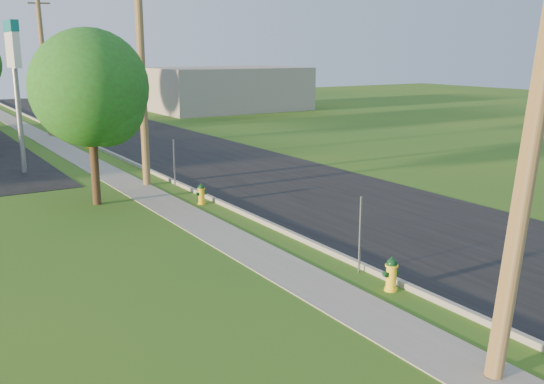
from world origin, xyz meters
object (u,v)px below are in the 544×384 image
object	(u,v)px
tree_verge	(93,93)
hydrant_near	(391,274)
utility_pole_mid	(141,66)
hydrant_mid	(201,194)
utility_pole_near	(538,98)
price_pylon	(13,53)
hydrant_far	(88,143)
utility_pole_far	(44,62)

from	to	relation	value
tree_verge	hydrant_near	bearing A→B (deg)	-74.18
utility_pole_mid	hydrant_mid	distance (m)	6.23
tree_verge	utility_pole_near	bearing A→B (deg)	-80.42
utility_pole_mid	tree_verge	distance (m)	3.58
utility_pole_mid	price_pylon	size ratio (longest dim) A/B	1.43
utility_pole_near	hydrant_near	world-z (taller)	utility_pole_near
utility_pole_mid	price_pylon	bearing A→B (deg)	125.34
utility_pole_mid	hydrant_near	world-z (taller)	utility_pole_mid
tree_verge	hydrant_mid	bearing A→B (deg)	-31.54
price_pylon	tree_verge	bearing A→B (deg)	-80.90
utility_pole_near	utility_pole_mid	size ratio (longest dim) A/B	0.97
utility_pole_near	utility_pole_mid	xyz separation A→B (m)	(-0.00, 18.00, 0.15)
tree_verge	hydrant_near	xyz separation A→B (m)	(3.37, -11.89, -3.69)
tree_verge	utility_pole_mid	bearing A→B (deg)	40.03
price_pylon	hydrant_far	size ratio (longest dim) A/B	9.91
hydrant_mid	price_pylon	bearing A→B (deg)	114.57
tree_verge	price_pylon	bearing A→B (deg)	99.10
utility_pole_near	hydrant_near	distance (m)	5.90
hydrant_far	hydrant_near	bearing A→B (deg)	-89.84
utility_pole_far	tree_verge	world-z (taller)	utility_pole_far
utility_pole_near	hydrant_mid	distance (m)	14.50
utility_pole_mid	utility_pole_far	world-z (taller)	utility_pole_mid
utility_pole_near	hydrant_mid	xyz separation A→B (m)	(0.53, 13.80, -4.42)
utility_pole_mid	hydrant_mid	size ratio (longest dim) A/B	12.58
hydrant_far	hydrant_mid	bearing A→B (deg)	-90.39
utility_pole_near	hydrant_far	xyz separation A→B (m)	(0.64, 29.11, -4.47)
utility_pole_far	hydrant_far	size ratio (longest dim) A/B	13.75
price_pylon	tree_verge	xyz separation A→B (m)	(1.24, -7.74, -1.34)
hydrant_near	hydrant_mid	world-z (taller)	hydrant_near
utility_pole_near	price_pylon	bearing A→B (deg)	99.42
hydrant_mid	hydrant_far	size ratio (longest dim) A/B	1.13
utility_pole_far	hydrant_near	bearing A→B (deg)	-88.74
utility_pole_near	hydrant_far	distance (m)	29.46
utility_pole_near	utility_pole_far	size ratio (longest dim) A/B	1.00
hydrant_mid	hydrant_far	world-z (taller)	hydrant_mid
hydrant_near	hydrant_far	xyz separation A→B (m)	(-0.07, 25.24, -0.07)
utility_pole_far	tree_verge	size ratio (longest dim) A/B	1.49
utility_pole_near	tree_verge	distance (m)	16.00
hydrant_far	utility_pole_far	bearing A→B (deg)	95.28
price_pylon	tree_verge	distance (m)	7.95
utility_pole_far	price_pylon	distance (m)	13.11
tree_verge	hydrant_mid	xyz separation A→B (m)	(3.20, -1.96, -3.72)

